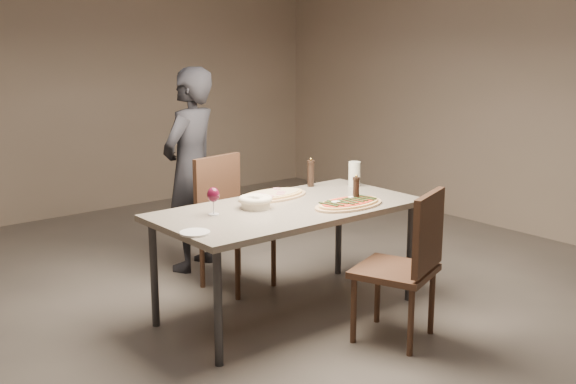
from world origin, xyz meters
TOP-DOWN VIEW (x-y plane):
  - room at (0.00, 0.00)m, footprint 7.00×7.00m
  - dining_table at (0.00, 0.00)m, footprint 1.80×0.90m
  - zucchini_pizza at (0.33, -0.24)m, footprint 0.55×0.30m
  - ham_pizza at (0.09, 0.28)m, footprint 0.55×0.30m
  - bread_basket at (-0.19, 0.10)m, footprint 0.22×0.22m
  - oil_dish at (-0.15, 0.12)m, footprint 0.14×0.14m
  - pepper_mill_left at (0.53, 0.38)m, footprint 0.06×0.06m
  - pepper_mill_right at (0.44, -0.20)m, footprint 0.05×0.05m
  - carafe at (0.79, 0.18)m, footprint 0.09×0.09m
  - wine_glass at (-0.50, 0.13)m, footprint 0.08×0.08m
  - side_plate at (-0.83, -0.16)m, footprint 0.18×0.18m
  - chair_near at (0.27, -0.83)m, footprint 0.59×0.59m
  - chair_far at (0.02, 0.72)m, footprint 0.53×0.53m
  - diner at (0.01, 1.24)m, footprint 0.70×0.60m

SIDE VIEW (x-z plane):
  - chair_near at x=0.27m, z-range 0.06..1.02m
  - chair_far at x=0.02m, z-range 0.06..1.04m
  - dining_table at x=0.00m, z-range 0.32..1.07m
  - side_plate at x=-0.83m, z-range 0.75..0.76m
  - oil_dish at x=-0.15m, z-range 0.75..0.77m
  - ham_pizza at x=0.09m, z-range 0.75..0.78m
  - zucchini_pizza at x=0.33m, z-range 0.74..0.79m
  - bread_basket at x=-0.19m, z-range 0.76..0.84m
  - diner at x=0.01m, z-range 0.00..1.62m
  - pepper_mill_right at x=0.44m, z-range 0.74..0.94m
  - carafe at x=0.79m, z-range 0.75..0.94m
  - pepper_mill_left at x=0.53m, z-range 0.74..0.96m
  - wine_glass at x=-0.50m, z-range 0.79..0.96m
  - room at x=0.00m, z-range -2.10..4.90m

